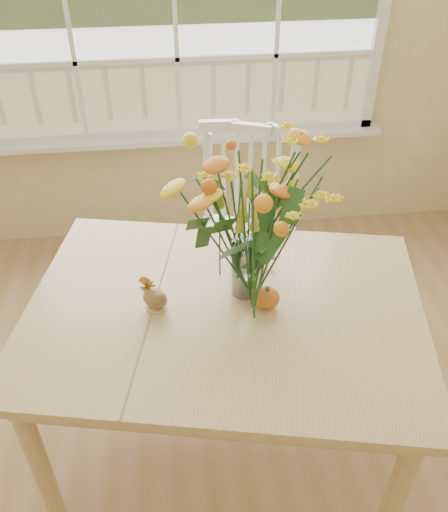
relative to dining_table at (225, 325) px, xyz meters
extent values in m
cube|color=beige|center=(-0.07, 1.63, 0.68)|extent=(4.00, 0.02, 2.70)
cube|color=white|center=(-0.07, 1.56, 0.02)|extent=(2.42, 0.12, 0.03)
cube|color=tan|center=(0.00, 0.00, 0.07)|extent=(1.62, 1.31, 0.04)
cube|color=tan|center=(0.00, 0.00, 0.00)|extent=(1.47, 1.16, 0.10)
cylinder|color=tan|center=(-0.70, -0.28, -0.31)|extent=(0.07, 0.07, 0.73)
cylinder|color=tan|center=(-0.52, 0.55, -0.31)|extent=(0.07, 0.07, 0.73)
cylinder|color=tan|center=(0.52, -0.55, -0.31)|extent=(0.07, 0.07, 0.73)
cylinder|color=tan|center=(0.70, 0.28, -0.31)|extent=(0.07, 0.07, 0.73)
cube|color=white|center=(0.16, 0.70, -0.18)|extent=(0.62, 0.61, 0.05)
cube|color=white|center=(0.23, 0.88, 0.10)|extent=(0.47, 0.21, 0.55)
cylinder|color=white|center=(-0.08, 0.60, -0.44)|extent=(0.04, 0.04, 0.48)
cylinder|color=white|center=(0.05, 0.93, -0.44)|extent=(0.04, 0.04, 0.48)
cylinder|color=white|center=(0.28, 0.47, -0.44)|extent=(0.04, 0.04, 0.48)
cylinder|color=white|center=(0.40, 0.80, -0.44)|extent=(0.04, 0.04, 0.48)
cylinder|color=white|center=(0.09, 0.08, 0.21)|extent=(0.10, 0.10, 0.23)
ellipsoid|color=#C84F17|center=(0.15, -0.01, 0.13)|extent=(0.09, 0.09, 0.07)
cylinder|color=#CCB78C|center=(-0.25, 0.03, 0.10)|extent=(0.07, 0.07, 0.01)
ellipsoid|color=brown|center=(-0.25, 0.03, 0.14)|extent=(0.11, 0.11, 0.08)
ellipsoid|color=#38160F|center=(0.14, 0.25, 0.13)|extent=(0.09, 0.09, 0.08)
camera|label=1|loc=(-0.17, -1.42, 1.44)|focal=38.00mm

